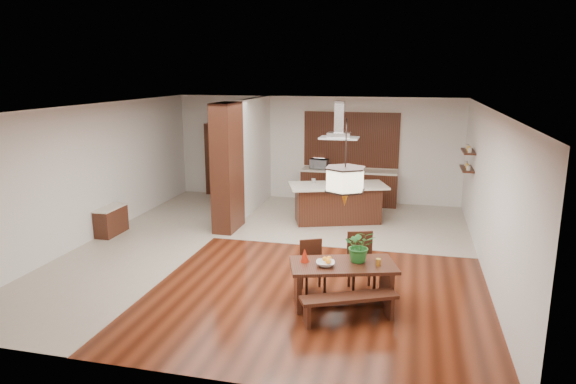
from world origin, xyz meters
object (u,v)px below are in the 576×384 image
(pendant_lantern, at_px, (346,163))
(microwave, at_px, (319,164))
(dining_chair_left, at_px, (313,267))
(kitchen_island, at_px, (338,203))
(fruit_bowl, at_px, (325,264))
(dining_table, at_px, (343,274))
(range_hood, at_px, (340,120))
(foliage_plant, at_px, (360,246))
(dining_bench, at_px, (349,308))
(hallway_console, at_px, (111,221))
(dining_chair_right, at_px, (362,263))
(island_cup, at_px, (353,184))

(pendant_lantern, distance_m, microwave, 6.60)
(dining_chair_left, relative_size, kitchen_island, 0.34)
(pendant_lantern, height_order, fruit_bowl, pendant_lantern)
(pendant_lantern, bearing_deg, dining_table, 0.00)
(range_hood, bearing_deg, fruit_bowl, -84.10)
(foliage_plant, bearing_deg, dining_table, -148.54)
(dining_bench, relative_size, pendant_lantern, 1.09)
(hallway_console, bearing_deg, dining_table, -22.74)
(dining_chair_right, xyz_separation_m, island_cup, (-0.59, 3.78, 0.51))
(dining_table, height_order, dining_chair_right, dining_chair_right)
(pendant_lantern, height_order, kitchen_island, pendant_lantern)
(range_hood, bearing_deg, dining_table, -80.77)
(fruit_bowl, bearing_deg, island_cup, 91.35)
(fruit_bowl, relative_size, island_cup, 2.46)
(kitchen_island, bearing_deg, dining_bench, -99.46)
(dining_chair_left, bearing_deg, dining_chair_right, -9.15)
(dining_table, distance_m, kitchen_island, 4.50)
(pendant_lantern, relative_size, microwave, 2.74)
(dining_bench, height_order, pendant_lantern, pendant_lantern)
(kitchen_island, distance_m, range_hood, 1.98)
(dining_table, relative_size, island_cup, 15.40)
(island_cup, bearing_deg, kitchen_island, 168.53)
(island_cup, bearing_deg, foliage_plant, -82.04)
(dining_table, relative_size, microwave, 3.72)
(dining_chair_left, xyz_separation_m, fruit_bowl, (0.28, -0.51, 0.28))
(dining_chair_right, relative_size, range_hood, 1.07)
(dining_chair_right, height_order, microwave, microwave)
(dining_chair_left, bearing_deg, dining_bench, -78.59)
(dining_chair_right, distance_m, range_hood, 4.44)
(pendant_lantern, bearing_deg, dining_chair_right, 67.89)
(fruit_bowl, xyz_separation_m, microwave, (-1.28, 6.47, 0.38))
(foliage_plant, distance_m, island_cup, 4.27)
(dining_chair_left, distance_m, pendant_lantern, 1.93)
(pendant_lantern, xyz_separation_m, island_cup, (-0.35, 4.37, -1.26))
(kitchen_island, relative_size, island_cup, 21.52)
(pendant_lantern, bearing_deg, hallway_console, 157.26)
(island_cup, bearing_deg, pendant_lantern, -85.37)
(dining_chair_left, relative_size, pendant_lantern, 0.65)
(kitchen_island, bearing_deg, pendant_lantern, -100.37)
(foliage_plant, distance_m, fruit_bowl, 0.61)
(dining_chair_right, bearing_deg, foliage_plant, -109.32)
(foliage_plant, distance_m, range_hood, 4.67)
(pendant_lantern, xyz_separation_m, microwave, (-1.52, 6.31, -1.16))
(hallway_console, bearing_deg, dining_chair_right, -16.63)
(dining_bench, relative_size, fruit_bowl, 5.04)
(range_hood, bearing_deg, dining_chair_left, -87.31)
(hallway_console, relative_size, range_hood, 0.98)
(foliage_plant, bearing_deg, kitchen_island, 102.58)
(dining_bench, bearing_deg, dining_table, 107.18)
(pendant_lantern, xyz_separation_m, range_hood, (-0.72, 4.45, 0.22))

